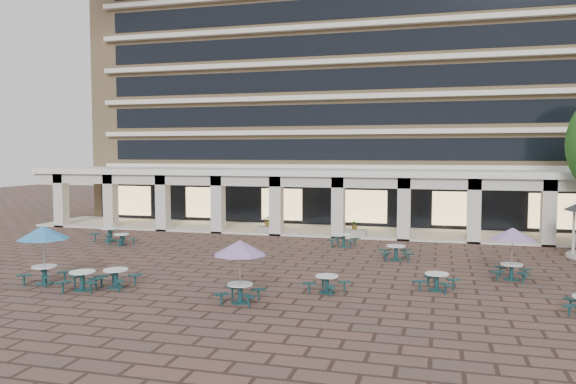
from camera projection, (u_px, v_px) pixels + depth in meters
The scene contains 16 objects.
ground at pixel (244, 275), 25.42m from camera, with size 120.00×120.00×0.00m, color brown.
apartment_building at pixel (341, 72), 49.06m from camera, with size 40.00×15.50×25.20m.
retail_arcade at pixel (315, 189), 39.46m from camera, with size 42.00×6.60×4.40m.
picnic_table_1 at pixel (82, 279), 22.66m from camera, with size 1.98×1.98×0.77m.
picnic_table_2 at pixel (327, 282), 22.26m from camera, with size 1.87×1.87×0.69m.
picnic_table_4 at pixel (43, 235), 23.64m from camera, with size 2.14×2.14×2.47m.
picnic_table_5 at pixel (116, 277), 23.12m from camera, with size 1.80×1.80×0.76m.
picnic_table_6 at pixel (240, 250), 20.63m from camera, with size 2.01×2.01×2.32m.
picnic_table_8 at pixel (110, 233), 35.22m from camera, with size 2.24×2.24×0.84m.
picnic_table_9 at pixel (344, 239), 33.20m from camera, with size 1.82×1.82×0.75m.
picnic_table_10 at pixel (437, 280), 22.58m from camera, with size 1.90×1.90×0.71m.
picnic_table_11 at pixel (512, 236), 24.39m from camera, with size 1.98×1.98×2.28m.
picnic_table_12 at pixel (121, 239), 33.69m from camera, with size 1.84×1.84×0.68m.
picnic_table_13 at pixel (396, 251), 29.05m from camera, with size 1.91×1.91×0.76m.
planter_left at pixel (268, 225), 38.54m from camera, with size 1.50×0.79×1.34m.
planter_right at pixel (355, 230), 36.99m from camera, with size 1.50×0.66×1.20m.
Camera 1 is at (8.50, -23.70, 5.55)m, focal length 35.00 mm.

